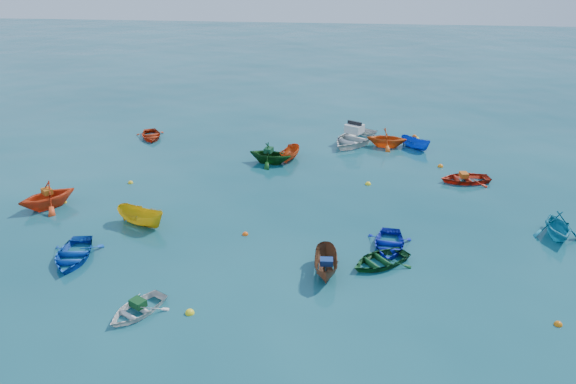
# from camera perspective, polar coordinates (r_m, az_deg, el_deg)

# --- Properties ---
(ground) EXTENTS (160.00, 160.00, 0.00)m
(ground) POSITION_cam_1_polar(r_m,az_deg,el_deg) (28.63, -1.08, -4.84)
(ground) COLOR #0A3F4B
(ground) RESTS_ON ground
(dinghy_blue_sw) EXTENTS (2.93, 3.72, 0.70)m
(dinghy_blue_sw) POSITION_cam_1_polar(r_m,az_deg,el_deg) (28.85, -20.95, -6.38)
(dinghy_blue_sw) COLOR #0E46B2
(dinghy_blue_sw) RESTS_ON ground
(dinghy_white_near) EXTENTS (2.99, 3.28, 0.56)m
(dinghy_white_near) POSITION_cam_1_polar(r_m,az_deg,el_deg) (24.27, -15.07, -11.77)
(dinghy_white_near) COLOR silver
(dinghy_white_near) RESTS_ON ground
(sampan_brown_mid) EXTENTS (1.23, 2.94, 1.12)m
(sampan_brown_mid) POSITION_cam_1_polar(r_m,az_deg,el_deg) (25.98, 3.89, -8.22)
(sampan_brown_mid) COLOR brown
(sampan_brown_mid) RESTS_ON ground
(dinghy_blue_se) EXTENTS (2.52, 3.31, 0.64)m
(dinghy_blue_se) POSITION_cam_1_polar(r_m,az_deg,el_deg) (28.33, 10.18, -5.61)
(dinghy_blue_se) COLOR #0E21B0
(dinghy_blue_se) RESTS_ON ground
(dinghy_orange_w) EXTENTS (4.12, 4.15, 1.66)m
(dinghy_orange_w) POSITION_cam_1_polar(r_m,az_deg,el_deg) (34.74, -23.10, -1.42)
(dinghy_orange_w) COLOR #ED4116
(dinghy_orange_w) RESTS_ON ground
(sampan_yellow_mid) EXTENTS (3.19, 2.16, 1.16)m
(sampan_yellow_mid) POSITION_cam_1_polar(r_m,az_deg,el_deg) (30.99, -14.61, -3.28)
(sampan_yellow_mid) COLOR gold
(sampan_yellow_mid) RESTS_ON ground
(dinghy_green_e) EXTENTS (3.73, 3.56, 0.63)m
(dinghy_green_e) POSITION_cam_1_polar(r_m,az_deg,el_deg) (26.93, 9.28, -7.24)
(dinghy_green_e) COLOR #10481E
(dinghy_green_e) RESTS_ON ground
(dinghy_cyan_se) EXTENTS (2.40, 2.77, 1.44)m
(dinghy_cyan_se) POSITION_cam_1_polar(r_m,az_deg,el_deg) (32.05, 25.54, -4.06)
(dinghy_cyan_se) COLOR teal
(dinghy_cyan_se) RESTS_ON ground
(sampan_orange_n) EXTENTS (1.59, 2.72, 0.99)m
(sampan_orange_n) POSITION_cam_1_polar(r_m,az_deg,el_deg) (38.85, 0.20, 3.30)
(sampan_orange_n) COLOR #D54A14
(sampan_orange_n) RESTS_ON ground
(dinghy_green_n) EXTENTS (3.42, 3.11, 1.55)m
(dinghy_green_n) POSITION_cam_1_polar(r_m,az_deg,el_deg) (38.27, -1.82, 2.95)
(dinghy_green_n) COLOR #0F4413
(dinghy_green_n) RESTS_ON ground
(dinghy_red_ne) EXTENTS (3.43, 2.72, 0.64)m
(dinghy_red_ne) POSITION_cam_1_polar(r_m,az_deg,el_deg) (37.01, 17.49, 1.01)
(dinghy_red_ne) COLOR red
(dinghy_red_ne) RESTS_ON ground
(sampan_blue_far) EXTENTS (2.47, 2.36, 0.96)m
(sampan_blue_far) POSITION_cam_1_polar(r_m,az_deg,el_deg) (42.01, 12.77, 4.34)
(sampan_blue_far) COLOR blue
(sampan_blue_far) RESTS_ON ground
(dinghy_red_far) EXTENTS (3.14, 3.58, 0.62)m
(dinghy_red_far) POSITION_cam_1_polar(r_m,az_deg,el_deg) (44.45, -13.72, 5.35)
(dinghy_red_far) COLOR #B82D0F
(dinghy_red_far) RESTS_ON ground
(dinghy_orange_far) EXTENTS (3.09, 2.73, 1.51)m
(dinghy_orange_far) POSITION_cam_1_polar(r_m,az_deg,el_deg) (41.98, 9.94, 4.56)
(dinghy_orange_far) COLOR #E25915
(dinghy_orange_far) RESTS_ON ground
(motorboat_white) EXTENTS (5.35, 5.87, 1.60)m
(motorboat_white) POSITION_cam_1_polar(r_m,az_deg,el_deg) (42.36, 6.69, 4.95)
(motorboat_white) COLOR silver
(motorboat_white) RESTS_ON ground
(tarp_green_a) EXTENTS (0.76, 0.71, 0.30)m
(tarp_green_a) POSITION_cam_1_polar(r_m,az_deg,el_deg) (24.07, -15.00, -10.84)
(tarp_green_a) COLOR #11441D
(tarp_green_a) RESTS_ON dinghy_white_near
(tarp_blue_a) EXTENTS (0.60, 0.47, 0.28)m
(tarp_blue_a) POSITION_cam_1_polar(r_m,az_deg,el_deg) (25.49, 3.94, -7.08)
(tarp_blue_a) COLOR navy
(tarp_blue_a) RESTS_ON sampan_brown_mid
(tarp_orange_a) EXTENTS (0.78, 0.77, 0.30)m
(tarp_orange_a) POSITION_cam_1_polar(r_m,az_deg,el_deg) (34.37, -23.29, 0.07)
(tarp_orange_a) COLOR #B45612
(tarp_orange_a) RESTS_ON dinghy_orange_w
(tarp_green_b) EXTENTS (0.63, 0.75, 0.32)m
(tarp_green_b) POSITION_cam_1_polar(r_m,az_deg,el_deg) (37.97, -1.98, 4.28)
(tarp_green_b) COLOR #104324
(tarp_green_b) RESTS_ON dinghy_green_n
(tarp_orange_b) EXTENTS (0.55, 0.66, 0.29)m
(tarp_orange_b) POSITION_cam_1_polar(r_m,az_deg,el_deg) (36.80, 17.43, 1.68)
(tarp_orange_b) COLOR #CF5B15
(tarp_orange_b) RESTS_ON dinghy_red_ne
(buoy_ye_a) EXTENTS (0.39, 0.39, 0.39)m
(buoy_ye_a) POSITION_cam_1_polar(r_m,az_deg,el_deg) (23.78, -9.95, -12.05)
(buoy_ye_a) COLOR yellow
(buoy_ye_a) RESTS_ON ground
(buoy_or_b) EXTENTS (0.33, 0.33, 0.33)m
(buoy_or_b) POSITION_cam_1_polar(r_m,az_deg,el_deg) (25.22, 25.74, -12.07)
(buoy_or_b) COLOR orange
(buoy_or_b) RESTS_ON ground
(buoy_ye_b) EXTENTS (0.30, 0.30, 0.30)m
(buoy_ye_b) POSITION_cam_1_polar(r_m,az_deg,el_deg) (34.99, -21.78, -1.01)
(buoy_ye_b) COLOR yellow
(buoy_ye_b) RESTS_ON ground
(buoy_or_c) EXTENTS (0.32, 0.32, 0.32)m
(buoy_or_c) POSITION_cam_1_polar(r_m,az_deg,el_deg) (29.15, -4.36, -4.34)
(buoy_or_c) COLOR #FC580D
(buoy_or_c) RESTS_ON ground
(buoy_ye_c) EXTENTS (0.37, 0.37, 0.37)m
(buoy_ye_c) POSITION_cam_1_polar(r_m,az_deg,el_deg) (35.25, 8.13, 0.77)
(buoy_ye_c) COLOR yellow
(buoy_ye_c) RESTS_ON ground
(buoy_or_d) EXTENTS (0.37, 0.37, 0.37)m
(buoy_or_d) POSITION_cam_1_polar(r_m,az_deg,el_deg) (38.99, 15.22, 2.49)
(buoy_or_d) COLOR orange
(buoy_or_d) RESTS_ON ground
(buoy_ye_d) EXTENTS (0.32, 0.32, 0.32)m
(buoy_ye_d) POSITION_cam_1_polar(r_m,az_deg,el_deg) (36.43, -15.70, 0.87)
(buoy_ye_d) COLOR yellow
(buoy_ye_d) RESTS_ON ground
(buoy_or_e) EXTENTS (0.36, 0.36, 0.36)m
(buoy_or_e) POSITION_cam_1_polar(r_m,az_deg,el_deg) (44.54, 12.72, 5.49)
(buoy_or_e) COLOR #D2500B
(buoy_or_e) RESTS_ON ground
(buoy_ye_e) EXTENTS (0.32, 0.32, 0.32)m
(buoy_ye_e) POSITION_cam_1_polar(r_m,az_deg,el_deg) (44.13, 12.97, 5.29)
(buoy_ye_e) COLOR yellow
(buoy_ye_e) RESTS_ON ground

